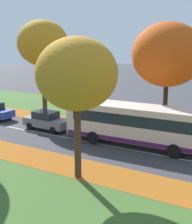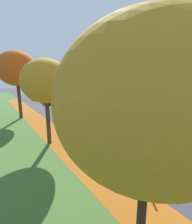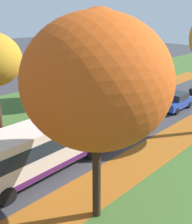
% 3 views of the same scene
% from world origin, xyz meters
% --- Properties ---
extents(leaf_litter_left, '(2.80, 60.00, 0.00)m').
position_xyz_m(leaf_litter_left, '(-4.60, 14.00, 0.01)').
color(leaf_litter_left, '#9E5619').
rests_on(leaf_litter_left, grass_verge_left).
extents(grass_verge_right, '(12.00, 90.00, 0.01)m').
position_xyz_m(grass_verge_right, '(9.20, 20.00, 0.00)').
color(grass_verge_right, '#3D6028').
rests_on(grass_verge_right, ground).
extents(leaf_litter_right, '(2.80, 60.00, 0.00)m').
position_xyz_m(leaf_litter_right, '(4.60, 14.00, 0.01)').
color(leaf_litter_right, '#9E5619').
rests_on(leaf_litter_right, grass_verge_right).
extents(road_centre_line, '(0.12, 80.00, 0.01)m').
position_xyz_m(road_centre_line, '(0.00, 20.00, 0.00)').
color(road_centre_line, silver).
rests_on(road_centre_line, ground).
extents(tree_left_near, '(4.36, 4.36, 7.79)m').
position_xyz_m(tree_left_near, '(-5.70, 12.10, 5.80)').
color(tree_left_near, '#422D1E').
rests_on(tree_left_near, ground).
extents(tree_right_near, '(5.90, 5.90, 9.12)m').
position_xyz_m(tree_right_near, '(6.02, 11.02, 6.45)').
color(tree_right_near, black).
rests_on(tree_right_near, ground).
extents(tree_right_mid, '(5.22, 5.22, 9.71)m').
position_xyz_m(tree_right_mid, '(6.05, 24.22, 7.32)').
color(tree_right_mid, '#422D1E').
rests_on(tree_right_mid, ground).
extents(bus, '(2.88, 10.47, 2.98)m').
position_xyz_m(bus, '(1.09, 11.57, 1.70)').
color(bus, beige).
rests_on(bus, ground).
extents(car_grey_lead, '(1.86, 4.24, 1.62)m').
position_xyz_m(car_grey_lead, '(1.06, 19.88, 0.81)').
color(car_grey_lead, slate).
rests_on(car_grey_lead, ground).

